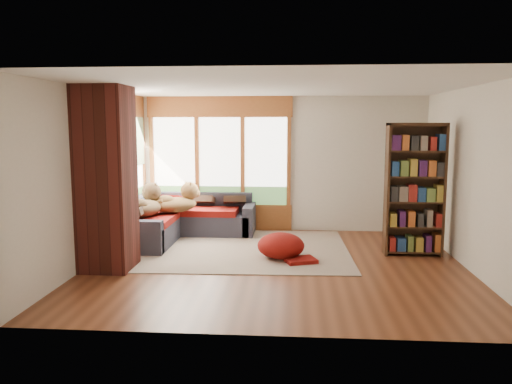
% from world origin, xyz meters
% --- Properties ---
extents(floor, '(5.50, 5.50, 0.00)m').
position_xyz_m(floor, '(0.00, 0.00, 0.00)').
color(floor, '#572B18').
rests_on(floor, ground).
extents(ceiling, '(5.50, 5.50, 0.00)m').
position_xyz_m(ceiling, '(0.00, 0.00, 2.60)').
color(ceiling, white).
extents(wall_back, '(5.50, 0.04, 2.60)m').
position_xyz_m(wall_back, '(0.00, 2.50, 1.30)').
color(wall_back, silver).
rests_on(wall_back, ground).
extents(wall_front, '(5.50, 0.04, 2.60)m').
position_xyz_m(wall_front, '(0.00, -2.50, 1.30)').
color(wall_front, silver).
rests_on(wall_front, ground).
extents(wall_left, '(0.04, 5.00, 2.60)m').
position_xyz_m(wall_left, '(-2.75, 0.00, 1.30)').
color(wall_left, silver).
rests_on(wall_left, ground).
extents(wall_right, '(0.04, 5.00, 2.60)m').
position_xyz_m(wall_right, '(2.75, 0.00, 1.30)').
color(wall_right, silver).
rests_on(wall_right, ground).
extents(windows_back, '(2.82, 0.10, 1.90)m').
position_xyz_m(windows_back, '(-1.20, 2.47, 1.35)').
color(windows_back, '#975426').
rests_on(windows_back, wall_back).
extents(windows_left, '(0.10, 2.62, 1.90)m').
position_xyz_m(windows_left, '(-2.72, 1.20, 1.35)').
color(windows_left, '#975426').
rests_on(windows_left, wall_left).
extents(roller_blind, '(0.03, 0.72, 0.90)m').
position_xyz_m(roller_blind, '(-2.69, 2.03, 1.75)').
color(roller_blind, gray).
rests_on(roller_blind, wall_left).
extents(brick_chimney, '(0.70, 0.70, 2.60)m').
position_xyz_m(brick_chimney, '(-2.40, -0.35, 1.30)').
color(brick_chimney, '#471914').
rests_on(brick_chimney, ground).
extents(sectional_sofa, '(2.20, 2.20, 0.80)m').
position_xyz_m(sectional_sofa, '(-1.95, 1.70, 0.30)').
color(sectional_sofa, '#252531').
rests_on(sectional_sofa, ground).
extents(area_rug, '(3.83, 2.98, 0.01)m').
position_xyz_m(area_rug, '(-0.73, 0.88, 0.01)').
color(area_rug, beige).
rests_on(area_rug, ground).
extents(bookshelf, '(0.90, 0.30, 2.09)m').
position_xyz_m(bookshelf, '(2.14, 0.76, 1.05)').
color(bookshelf, '#3A2213').
rests_on(bookshelf, ground).
extents(pouf, '(0.77, 0.77, 0.40)m').
position_xyz_m(pouf, '(0.06, 0.40, 0.21)').
color(pouf, maroon).
rests_on(pouf, area_rug).
extents(dog_tan, '(0.95, 0.90, 0.47)m').
position_xyz_m(dog_tan, '(-1.81, 1.53, 0.77)').
color(dog_tan, brown).
rests_on(dog_tan, sectional_sofa).
extents(dog_brindle, '(0.70, 0.96, 0.48)m').
position_xyz_m(dog_brindle, '(-2.29, 1.12, 0.78)').
color(dog_brindle, '#3E2E20').
rests_on(dog_brindle, sectional_sofa).
extents(throw_pillows, '(1.98, 1.68, 0.45)m').
position_xyz_m(throw_pillows, '(-1.92, 1.85, 0.76)').
color(throw_pillows, '#2E2218').
rests_on(throw_pillows, sectional_sofa).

